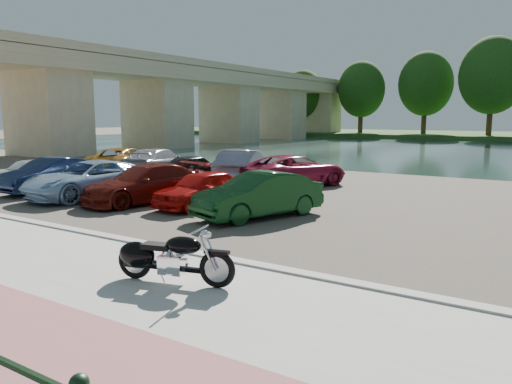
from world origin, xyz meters
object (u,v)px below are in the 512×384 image
at_px(car_1, 50,175).
at_px(car_2, 90,179).
at_px(car_0, 28,172).
at_px(motorcycle, 164,257).

distance_m(car_1, car_2, 2.62).
xyz_separation_m(car_0, car_2, (5.02, -0.69, 0.09)).
height_order(motorcycle, car_2, car_2).
bearing_deg(car_2, motorcycle, -25.12).
height_order(car_1, car_2, car_2).
relative_size(car_0, car_2, 0.71).
xyz_separation_m(car_0, car_1, (2.40, -0.58, 0.08)).
bearing_deg(motorcycle, car_2, 132.93).
xyz_separation_m(motorcycle, car_0, (-14.23, 6.48, 0.09)).
height_order(motorcycle, car_1, car_1).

